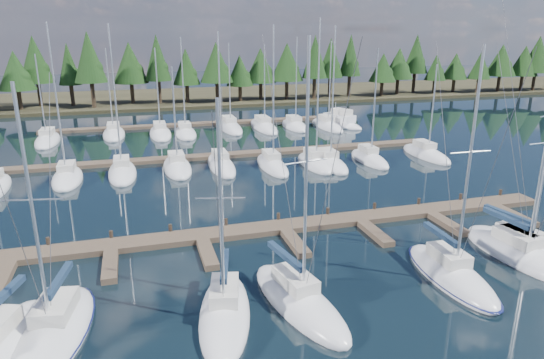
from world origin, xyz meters
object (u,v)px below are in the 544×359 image
object	(u,v)px
front_sailboat_3	(299,300)
front_sailboat_6	(523,250)
front_sailboat_1	(55,331)
front_sailboat_4	(451,274)
front_sailboat_5	(520,255)
front_sailboat_2	(225,313)
motor_yacht_right	(339,123)
main_dock	(285,230)

from	to	relation	value
front_sailboat_3	front_sailboat_6	distance (m)	16.22
front_sailboat_1	front_sailboat_4	distance (m)	21.67
front_sailboat_5	front_sailboat_6	size ratio (longest dim) A/B	0.84
front_sailboat_2	motor_yacht_right	size ratio (longest dim) A/B	1.33
main_dock	front_sailboat_2	distance (m)	11.34
front_sailboat_3	motor_yacht_right	world-z (taller)	front_sailboat_3
front_sailboat_1	front_sailboat_5	xyz separation A→B (m)	(27.51, 0.54, 0.01)
front_sailboat_1	front_sailboat_6	world-z (taller)	front_sailboat_6
main_dock	motor_yacht_right	distance (m)	41.35
front_sailboat_6	motor_yacht_right	bearing A→B (deg)	81.95
main_dock	front_sailboat_6	xyz separation A→B (m)	(13.91, -7.67, 0.11)
front_sailboat_5	motor_yacht_right	size ratio (longest dim) A/B	1.55
front_sailboat_4	front_sailboat_6	size ratio (longest dim) A/B	0.85
front_sailboat_4	motor_yacht_right	distance (m)	47.04
front_sailboat_2	front_sailboat_5	world-z (taller)	front_sailboat_5
front_sailboat_6	motor_yacht_right	world-z (taller)	front_sailboat_6
front_sailboat_4	front_sailboat_5	world-z (taller)	front_sailboat_4
motor_yacht_right	front_sailboat_3	bearing A→B (deg)	-116.12
front_sailboat_4	motor_yacht_right	size ratio (longest dim) A/B	1.56
front_sailboat_5	front_sailboat_1	bearing A→B (deg)	-178.88
front_sailboat_4	motor_yacht_right	xyz separation A→B (m)	(12.76, 45.27, 0.19)
main_dock	front_sailboat_3	size ratio (longest dim) A/B	3.00
front_sailboat_1	front_sailboat_5	distance (m)	27.52
front_sailboat_3	front_sailboat_6	size ratio (longest dim) A/B	0.87
front_sailboat_1	motor_yacht_right	world-z (taller)	front_sailboat_1
front_sailboat_1	front_sailboat_2	world-z (taller)	front_sailboat_1
front_sailboat_3	front_sailboat_5	world-z (taller)	front_sailboat_3
front_sailboat_2	motor_yacht_right	world-z (taller)	front_sailboat_2
front_sailboat_1	front_sailboat_3	bearing A→B (deg)	-3.17
main_dock	front_sailboat_1	world-z (taller)	front_sailboat_1
front_sailboat_5	main_dock	bearing A→B (deg)	148.19
front_sailboat_5	motor_yacht_right	xyz separation A→B (m)	(6.90, 44.31, 0.19)
front_sailboat_2	front_sailboat_4	bearing A→B (deg)	1.40
motor_yacht_right	front_sailboat_4	bearing A→B (deg)	-105.73
motor_yacht_right	front_sailboat_1	bearing A→B (deg)	-127.50
front_sailboat_2	front_sailboat_6	world-z (taller)	front_sailboat_6
front_sailboat_6	front_sailboat_2	bearing A→B (deg)	-174.87
front_sailboat_4	front_sailboat_6	distance (m)	6.72
front_sailboat_1	front_sailboat_3	size ratio (longest dim) A/B	0.88
main_dock	front_sailboat_4	bearing A→B (deg)	-51.22
front_sailboat_5	front_sailboat_6	distance (m)	0.88
front_sailboat_5	front_sailboat_6	bearing A→B (deg)	36.00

